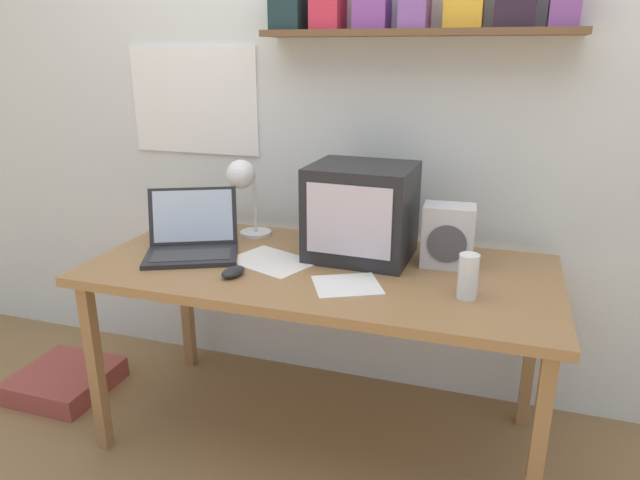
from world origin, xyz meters
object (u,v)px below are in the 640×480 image
crt_monitor (361,212)px  computer_mouse (233,272)px  desk_lamp (243,184)px  corner_desk (320,280)px  laptop (192,238)px  space_heater (448,236)px  printed_handout (347,285)px  floor_cushion (65,380)px  juice_glass (468,278)px  loose_paper_near_laptop (272,261)px

crt_monitor → computer_mouse: crt_monitor is taller
crt_monitor → desk_lamp: size_ratio=1.17×
corner_desk → laptop: (-0.52, -0.02, 0.12)m
space_heater → computer_mouse: size_ratio=1.96×
space_heater → printed_handout: space_heater is taller
printed_handout → floor_cushion: (-1.35, 0.09, -0.69)m
juice_glass → desk_lamp: bearing=159.9°
computer_mouse → space_heater: bearing=25.9°
laptop → floor_cushion: size_ratio=1.09×
desk_lamp → printed_handout: size_ratio=1.19×
corner_desk → loose_paper_near_laptop: bearing=-175.1°
corner_desk → crt_monitor: bearing=52.0°
crt_monitor → juice_glass: (0.42, -0.27, -0.11)m
juice_glass → space_heater: (-0.09, 0.27, 0.05)m
crt_monitor → laptop: 0.66m
corner_desk → floor_cushion: bearing=-177.2°
juice_glass → space_heater: size_ratio=0.64×
crt_monitor → loose_paper_near_laptop: size_ratio=1.09×
computer_mouse → floor_cushion: (-0.95, 0.13, -0.70)m
corner_desk → juice_glass: size_ratio=11.53×
desk_lamp → computer_mouse: 0.48m
space_heater → floor_cushion: 1.84m
crt_monitor → computer_mouse: bearing=-135.7°
crt_monitor → printed_handout: 0.35m
crt_monitor → loose_paper_near_laptop: crt_monitor is taller
laptop → loose_paper_near_laptop: (0.33, 0.00, -0.06)m
juice_glass → corner_desk: bearing=166.8°
crt_monitor → printed_handout: size_ratio=1.39×
computer_mouse → loose_paper_near_laptop: size_ratio=0.33×
crt_monitor → desk_lamp: (-0.51, 0.07, 0.06)m
computer_mouse → printed_handout: computer_mouse is taller
crt_monitor → laptop: size_ratio=0.90×
crt_monitor → loose_paper_near_laptop: bearing=-149.1°
desk_lamp → space_heater: 0.85m
laptop → printed_handout: 0.67m
laptop → floor_cushion: laptop is taller
desk_lamp → printed_handout: bearing=-11.7°
crt_monitor → printed_handout: (0.03, -0.30, -0.17)m
space_heater → juice_glass: bearing=-74.5°
corner_desk → desk_lamp: 0.54m
floor_cushion → crt_monitor: bearing=8.8°
laptop → loose_paper_near_laptop: size_ratio=1.22×
laptop → crt_monitor: bearing=-10.0°
loose_paper_near_laptop → juice_glass: bearing=-8.7°
corner_desk → juice_glass: (0.53, -0.12, 0.12)m
crt_monitor → laptop: bearing=-163.1°
printed_handout → loose_paper_near_laptop: (-0.33, 0.13, 0.00)m
computer_mouse → juice_glass: bearing=4.6°
computer_mouse → floor_cushion: computer_mouse is taller
space_heater → computer_mouse: (-0.70, -0.34, -0.10)m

